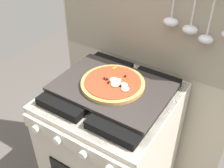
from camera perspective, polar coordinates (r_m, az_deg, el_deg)
kitchen_backsplash at (r=1.61m, az=6.51°, el=2.03°), size 1.10×0.09×1.55m
stove at (r=1.62m, az=-0.03°, el=-13.65°), size 0.60×0.64×0.90m
baking_tray at (r=1.30m, az=0.00°, el=-0.63°), size 0.54×0.38×0.02m
pizza_left at (r=1.30m, az=0.19°, el=0.18°), size 0.31×0.31×0.03m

